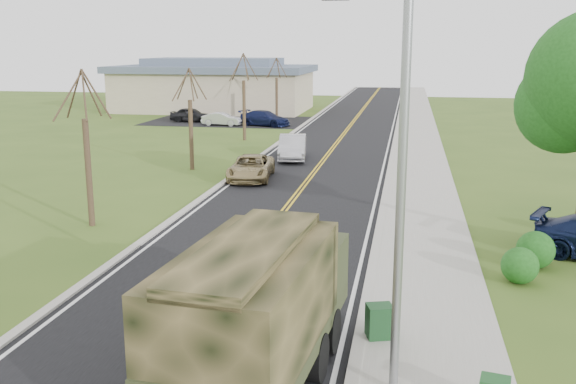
% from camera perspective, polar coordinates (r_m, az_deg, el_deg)
% --- Properties ---
extents(ground, '(160.00, 160.00, 0.00)m').
position_cam_1_polar(ground, '(15.12, -10.59, -14.49)').
color(ground, '#3A551C').
rests_on(ground, ground).
extents(road, '(8.00, 120.00, 0.01)m').
position_cam_1_polar(road, '(53.16, 5.12, 5.33)').
color(road, black).
rests_on(road, ground).
extents(curb_right, '(0.30, 120.00, 0.12)m').
position_cam_1_polar(curb_right, '(52.91, 9.61, 5.23)').
color(curb_right, '#9E998E').
rests_on(curb_right, ground).
extents(sidewalk_right, '(3.20, 120.00, 0.10)m').
position_cam_1_polar(sidewalk_right, '(52.91, 11.51, 5.14)').
color(sidewalk_right, '#9E998E').
rests_on(sidewalk_right, ground).
extents(curb_left, '(0.30, 120.00, 0.10)m').
position_cam_1_polar(curb_left, '(53.71, 0.69, 5.50)').
color(curb_left, '#9E998E').
rests_on(curb_left, ground).
extents(street_light, '(1.65, 0.22, 8.00)m').
position_cam_1_polar(street_light, '(12.21, 9.59, 1.07)').
color(street_light, gray).
rests_on(street_light, ground).
extents(bare_tree_a, '(1.93, 2.26, 6.08)m').
position_cam_1_polar(bare_tree_a, '(25.86, -17.38, 2.76)').
color(bare_tree_a, '#38281C').
rests_on(bare_tree_a, ground).
extents(bare_tree_b, '(1.83, 2.14, 5.73)m').
position_cam_1_polar(bare_tree_b, '(36.79, -8.64, 5.79)').
color(bare_tree_b, '#38281C').
rests_on(bare_tree_b, ground).
extents(bare_tree_c, '(2.04, 2.39, 6.42)m').
position_cam_1_polar(bare_tree_c, '(48.19, -3.93, 7.90)').
color(bare_tree_c, '#38281C').
rests_on(bare_tree_c, ground).
extents(bare_tree_d, '(1.88, 2.20, 5.91)m').
position_cam_1_polar(bare_tree_d, '(59.86, -1.02, 8.66)').
color(bare_tree_d, '#38281C').
rests_on(bare_tree_d, ground).
extents(commercial_building, '(25.50, 21.50, 5.65)m').
position_cam_1_polar(commercial_building, '(71.73, -6.51, 9.38)').
color(commercial_building, tan).
rests_on(commercial_building, ground).
extents(military_truck, '(2.89, 6.86, 3.33)m').
position_cam_1_polar(military_truck, '(12.87, -2.56, -9.92)').
color(military_truck, black).
rests_on(military_truck, ground).
extents(suv_champagne, '(2.53, 4.75, 1.27)m').
position_cam_1_polar(suv_champagne, '(33.91, -3.31, 2.18)').
color(suv_champagne, '#998656').
rests_on(suv_champagne, ground).
extents(sedan_silver, '(2.25, 4.82, 1.53)m').
position_cam_1_polar(sedan_silver, '(39.90, 0.41, 4.00)').
color(sedan_silver, '#B3B2B7').
rests_on(sedan_silver, ground).
extents(utility_box_near, '(0.72, 0.66, 0.80)m').
position_cam_1_polar(utility_box_near, '(15.70, 8.14, -11.30)').
color(utility_box_near, '#163F1D').
rests_on(utility_box_near, sidewalk_right).
extents(lot_car_dark, '(4.00, 1.77, 1.34)m').
position_cam_1_polar(lot_car_dark, '(60.81, -8.58, 6.81)').
color(lot_car_dark, black).
rests_on(lot_car_dark, ground).
extents(lot_car_silver, '(3.61, 1.39, 1.17)m').
position_cam_1_polar(lot_car_silver, '(57.62, -5.89, 6.47)').
color(lot_car_silver, silver).
rests_on(lot_car_silver, ground).
extents(lot_car_navy, '(5.01, 3.28, 1.35)m').
position_cam_1_polar(lot_car_navy, '(57.11, -2.06, 6.57)').
color(lot_car_navy, '#0F1537').
rests_on(lot_car_navy, ground).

